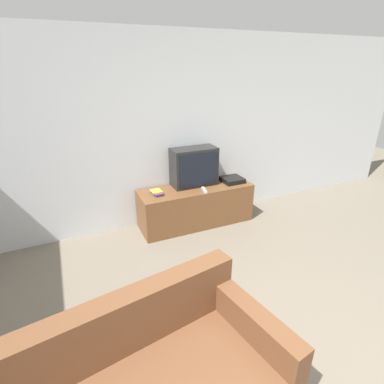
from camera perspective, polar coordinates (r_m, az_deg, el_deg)
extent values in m
cube|color=silver|center=(4.16, -6.39, 10.85)|extent=(9.00, 0.06, 2.60)
cube|color=brown|center=(4.36, 0.73, -2.59)|extent=(1.63, 0.53, 0.57)
cube|color=black|center=(4.25, 0.36, 4.84)|extent=(0.64, 0.30, 0.54)
cube|color=black|center=(4.12, 1.26, 4.22)|extent=(0.56, 0.01, 0.46)
cube|color=brown|center=(2.09, -20.17, -25.23)|extent=(2.17, 0.52, 0.41)
cube|color=brown|center=(2.43, 10.49, -26.38)|extent=(0.29, 0.90, 0.68)
cube|color=#23478E|center=(4.05, -6.79, -0.25)|extent=(0.13, 0.22, 0.02)
cube|color=#7A3884|center=(4.02, -6.72, -0.06)|extent=(0.12, 0.20, 0.02)
cube|color=gold|center=(4.01, -6.84, 0.17)|extent=(0.14, 0.16, 0.02)
cube|color=#B7B7B7|center=(4.13, 2.35, 0.39)|extent=(0.09, 0.20, 0.02)
cube|color=black|center=(4.47, 7.68, 2.33)|extent=(0.30, 0.28, 0.07)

